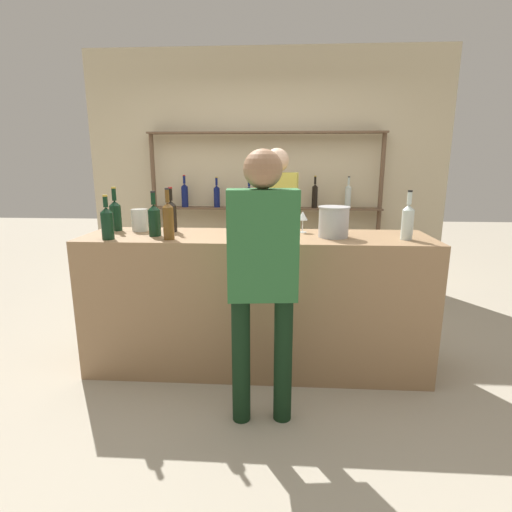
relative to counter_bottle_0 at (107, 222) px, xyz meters
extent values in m
plane|color=#B2A893|center=(1.02, 0.21, -1.16)|extent=(16.00, 16.00, 0.00)
cube|color=#997551|center=(1.02, 0.21, -0.64)|extent=(2.54, 0.63, 1.04)
cube|color=beige|center=(1.02, 2.13, 0.24)|extent=(4.14, 0.12, 2.80)
cylinder|color=brown|center=(-0.28, 1.95, -0.21)|extent=(0.05, 0.05, 1.89)
cylinder|color=brown|center=(2.32, 1.95, -0.21)|extent=(0.05, 0.05, 1.89)
cube|color=brown|center=(1.02, 1.95, 0.72)|extent=(2.65, 0.18, 0.02)
cube|color=brown|center=(1.02, 1.95, -0.12)|extent=(2.65, 0.18, 0.02)
cylinder|color=#0F1956|center=(0.08, 1.95, 0.01)|extent=(0.08, 0.08, 0.23)
cone|color=#0F1956|center=(0.08, 1.95, 0.14)|extent=(0.08, 0.08, 0.03)
cylinder|color=#0F1956|center=(0.08, 1.95, 0.20)|extent=(0.03, 0.03, 0.09)
cylinder|color=maroon|center=(0.08, 1.95, 0.25)|extent=(0.03, 0.03, 0.01)
cylinder|color=#0F1956|center=(0.46, 1.95, 0.00)|extent=(0.07, 0.07, 0.22)
cone|color=#0F1956|center=(0.46, 1.95, 0.12)|extent=(0.07, 0.07, 0.03)
cylinder|color=#0F1956|center=(0.46, 1.95, 0.18)|extent=(0.03, 0.03, 0.09)
cylinder|color=gold|center=(0.46, 1.95, 0.23)|extent=(0.03, 0.03, 0.01)
cylinder|color=#0F1956|center=(0.83, 1.95, -0.01)|extent=(0.08, 0.08, 0.21)
cone|color=#0F1956|center=(0.83, 1.95, 0.11)|extent=(0.08, 0.08, 0.03)
cylinder|color=#0F1956|center=(0.83, 1.95, 0.18)|extent=(0.03, 0.03, 0.09)
cylinder|color=#232328|center=(0.83, 1.95, 0.23)|extent=(0.03, 0.03, 0.01)
cylinder|color=brown|center=(1.21, 1.95, 0.01)|extent=(0.07, 0.07, 0.23)
cone|color=brown|center=(1.21, 1.95, 0.14)|extent=(0.07, 0.07, 0.03)
cylinder|color=brown|center=(1.21, 1.95, 0.20)|extent=(0.03, 0.03, 0.08)
cylinder|color=maroon|center=(1.21, 1.95, 0.24)|extent=(0.03, 0.03, 0.01)
cylinder|color=black|center=(1.58, 1.95, 0.01)|extent=(0.07, 0.07, 0.24)
cone|color=black|center=(1.58, 1.95, 0.14)|extent=(0.07, 0.07, 0.03)
cylinder|color=black|center=(1.58, 1.95, 0.20)|extent=(0.02, 0.02, 0.08)
cylinder|color=gold|center=(1.58, 1.95, 0.25)|extent=(0.03, 0.03, 0.01)
cylinder|color=silver|center=(1.96, 1.95, 0.01)|extent=(0.07, 0.07, 0.23)
cone|color=silver|center=(1.96, 1.95, 0.14)|extent=(0.07, 0.07, 0.03)
cylinder|color=silver|center=(1.96, 1.95, 0.20)|extent=(0.03, 0.03, 0.08)
cylinder|color=#232328|center=(1.96, 1.95, 0.24)|extent=(0.03, 0.03, 0.01)
cylinder|color=black|center=(0.00, 0.00, -0.03)|extent=(0.08, 0.08, 0.19)
cone|color=black|center=(0.00, 0.00, 0.09)|extent=(0.08, 0.08, 0.04)
cylinder|color=black|center=(0.00, 0.00, 0.14)|extent=(0.03, 0.03, 0.07)
cylinder|color=gold|center=(0.00, 0.00, 0.18)|extent=(0.03, 0.03, 0.01)
cylinder|color=black|center=(0.29, 0.15, -0.03)|extent=(0.09, 0.09, 0.19)
cone|color=black|center=(0.29, 0.15, 0.09)|extent=(0.09, 0.09, 0.04)
cylinder|color=black|center=(0.29, 0.15, 0.15)|extent=(0.03, 0.03, 0.08)
cylinder|color=black|center=(0.29, 0.15, 0.20)|extent=(0.03, 0.03, 0.01)
cylinder|color=black|center=(0.36, 0.34, -0.02)|extent=(0.08, 0.08, 0.20)
cone|color=black|center=(0.36, 0.34, 0.10)|extent=(0.08, 0.08, 0.04)
cylinder|color=black|center=(0.36, 0.34, 0.16)|extent=(0.03, 0.03, 0.09)
cylinder|color=maroon|center=(0.36, 0.34, 0.22)|extent=(0.03, 0.03, 0.01)
cylinder|color=silver|center=(2.07, 0.12, -0.02)|extent=(0.08, 0.08, 0.21)
cone|color=silver|center=(2.07, 0.12, 0.10)|extent=(0.08, 0.08, 0.04)
cylinder|color=silver|center=(2.07, 0.12, 0.16)|extent=(0.03, 0.03, 0.09)
cylinder|color=black|center=(2.07, 0.12, 0.21)|extent=(0.03, 0.03, 0.01)
cylinder|color=brown|center=(0.43, 0.02, -0.01)|extent=(0.08, 0.08, 0.22)
cone|color=brown|center=(0.43, 0.02, 0.12)|extent=(0.08, 0.08, 0.03)
cylinder|color=brown|center=(0.43, 0.02, 0.18)|extent=(0.03, 0.03, 0.09)
cylinder|color=#232328|center=(0.43, 0.02, 0.23)|extent=(0.03, 0.03, 0.01)
cylinder|color=black|center=(-0.09, 0.36, -0.02)|extent=(0.09, 0.09, 0.20)
cone|color=black|center=(-0.09, 0.36, 0.09)|extent=(0.09, 0.09, 0.04)
cylinder|color=black|center=(-0.09, 0.36, 0.16)|extent=(0.03, 0.03, 0.09)
cylinder|color=gold|center=(-0.09, 0.36, 0.21)|extent=(0.03, 0.03, 0.01)
cylinder|color=silver|center=(1.37, 0.37, -0.12)|extent=(0.06, 0.06, 0.00)
cylinder|color=silver|center=(1.37, 0.37, -0.07)|extent=(0.01, 0.01, 0.09)
cone|color=silver|center=(1.37, 0.37, 0.01)|extent=(0.08, 0.08, 0.07)
cylinder|color=#B2B2B7|center=(1.58, 0.19, -0.01)|extent=(0.21, 0.21, 0.21)
cylinder|color=#B2B2B7|center=(1.58, 0.19, 0.10)|extent=(0.22, 0.22, 0.01)
cylinder|color=silver|center=(0.10, 0.36, -0.04)|extent=(0.13, 0.13, 0.17)
sphere|color=tan|center=(0.13, 0.35, -0.07)|extent=(0.02, 0.02, 0.02)
sphere|color=tan|center=(0.06, 0.33, -0.04)|extent=(0.02, 0.02, 0.02)
sphere|color=tan|center=(0.12, 0.36, -0.08)|extent=(0.02, 0.02, 0.02)
sphere|color=tan|center=(0.09, 0.33, -0.07)|extent=(0.02, 0.02, 0.02)
sphere|color=tan|center=(0.13, 0.34, -0.11)|extent=(0.02, 0.02, 0.02)
sphere|color=tan|center=(0.06, 0.36, -0.10)|extent=(0.02, 0.02, 0.02)
sphere|color=tan|center=(0.07, 0.34, -0.08)|extent=(0.02, 0.02, 0.02)
cylinder|color=brown|center=(1.03, 1.15, -0.75)|extent=(0.11, 0.11, 0.82)
cylinder|color=brown|center=(1.28, 1.12, -0.75)|extent=(0.11, 0.11, 0.82)
cube|color=#D1C64C|center=(1.16, 1.13, -0.01)|extent=(0.41, 0.22, 0.65)
sphere|color=#DBB293|center=(1.16, 1.13, 0.42)|extent=(0.22, 0.22, 0.22)
cylinder|color=black|center=(1.22, -0.46, -0.76)|extent=(0.11, 0.11, 0.79)
cylinder|color=black|center=(0.97, -0.48, -0.76)|extent=(0.11, 0.11, 0.79)
cube|color=#2D6B38|center=(1.10, -0.47, -0.05)|extent=(0.41, 0.21, 0.63)
sphere|color=#936B4C|center=(1.10, -0.47, 0.37)|extent=(0.21, 0.21, 0.21)
camera|label=1|loc=(1.20, -2.67, 0.41)|focal=28.00mm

